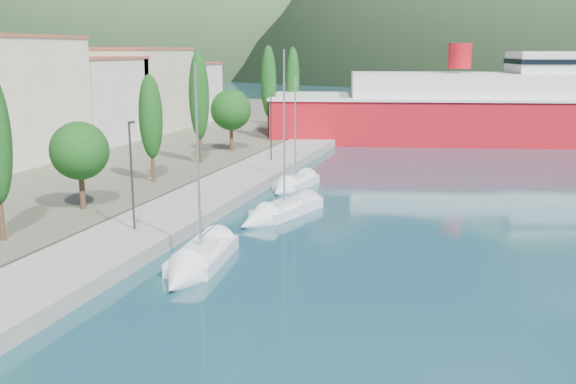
% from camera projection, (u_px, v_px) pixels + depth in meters
% --- Properties ---
extents(ground, '(1400.00, 1400.00, 0.00)m').
position_uv_depth(ground, '(438.00, 103.00, 132.76)').
color(ground, '#1A4450').
extents(quay, '(5.00, 88.00, 0.80)m').
position_uv_depth(quay, '(219.00, 192.00, 47.51)').
color(quay, gray).
rests_on(quay, ground).
extents(town_buildings, '(9.20, 69.20, 11.30)m').
position_uv_depth(town_buildings, '(46.00, 103.00, 63.15)').
color(town_buildings, beige).
rests_on(town_buildings, land_strip).
extents(tree_row, '(4.04, 65.43, 10.54)m').
position_uv_depth(tree_row, '(187.00, 110.00, 54.43)').
color(tree_row, '#47301E').
rests_on(tree_row, land_strip).
extents(lamp_posts, '(0.15, 47.05, 6.06)m').
position_uv_depth(lamp_posts, '(138.00, 170.00, 36.01)').
color(lamp_posts, '#2D2D33').
rests_on(lamp_posts, quay).
extents(sailboat_near, '(3.08, 7.82, 10.95)m').
position_uv_depth(sailboat_near, '(191.00, 268.00, 31.17)').
color(sailboat_near, silver).
rests_on(sailboat_near, ground).
extents(sailboat_mid, '(4.28, 8.28, 11.53)m').
position_uv_depth(sailboat_mid, '(271.00, 216.00, 41.11)').
color(sailboat_mid, silver).
rests_on(sailboat_mid, ground).
extents(sailboat_far, '(2.86, 6.67, 9.50)m').
position_uv_depth(sailboat_far, '(289.00, 187.00, 49.81)').
color(sailboat_far, silver).
rests_on(sailboat_far, ground).
extents(ferry, '(62.20, 25.87, 12.09)m').
position_uv_depth(ferry, '(531.00, 110.00, 75.83)').
color(ferry, '#B60E1A').
rests_on(ferry, ground).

